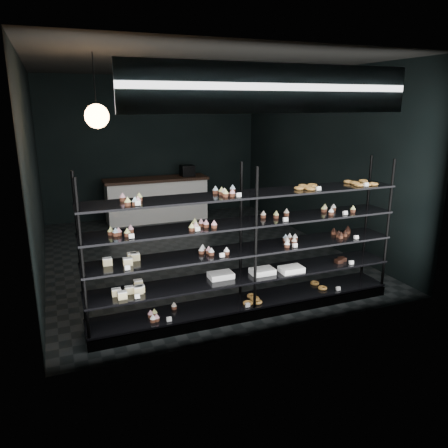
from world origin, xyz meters
name	(u,v)px	position (x,y,z in m)	size (l,w,h in m)	color
room	(192,164)	(0.00, 0.00, 1.60)	(5.01, 6.01, 3.20)	black
display_shelf	(245,266)	(-0.10, -2.45, 0.63)	(4.00, 0.50, 1.91)	black
signage	(276,88)	(0.00, -2.93, 2.75)	(3.30, 0.05, 0.50)	#0D1C43
pendant_lamp	(97,116)	(-1.67, -1.50, 2.45)	(0.29, 0.29, 0.88)	black
service_counter	(157,199)	(-0.07, 2.50, 0.50)	(2.33, 0.65, 1.23)	silver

